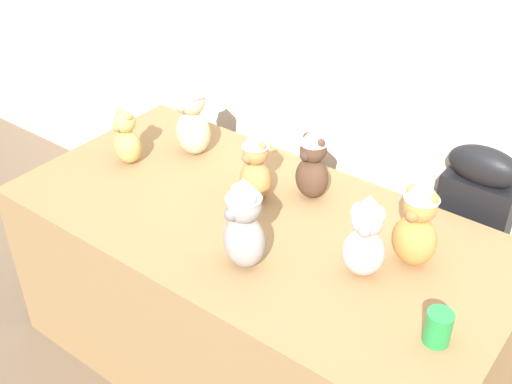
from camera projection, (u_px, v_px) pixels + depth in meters
name	position (u px, v px, depth m)	size (l,w,h in m)	color
wall_back	(365.00, 27.00, 2.55)	(7.00, 0.08, 2.60)	silver
display_table	(256.00, 295.00, 2.59)	(1.91, 0.95, 0.77)	olive
instrument_case	(464.00, 253.00, 2.61)	(0.28, 0.12, 1.01)	black
teddy_bear_sand	(192.00, 117.00, 2.68)	(0.19, 0.17, 0.36)	#CCB78E
teddy_bear_blush	(365.00, 236.00, 2.04)	(0.17, 0.16, 0.31)	beige
teddy_bear_caramel	(255.00, 166.00, 2.41)	(0.15, 0.14, 0.30)	#B27A42
teddy_bear_ginger	(417.00, 223.00, 2.08)	(0.16, 0.14, 0.33)	#D17F3D
teddy_bear_cocoa	(312.00, 164.00, 2.41)	(0.16, 0.14, 0.30)	#4C3323
teddy_bear_honey	(127.00, 139.00, 2.64)	(0.13, 0.12, 0.24)	tan
teddy_bear_ash	(244.00, 224.00, 2.07)	(0.19, 0.17, 0.34)	gray
party_cup_green	(438.00, 327.00, 1.84)	(0.08, 0.08, 0.11)	#238C3D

